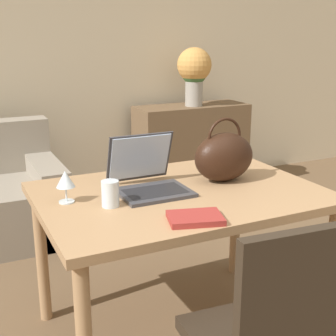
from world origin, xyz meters
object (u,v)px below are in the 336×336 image
(handbag, at_px, (224,156))
(laptop, at_px, (147,175))
(wine_glass, at_px, (65,180))
(flower_vase, at_px, (194,70))
(chair, at_px, (273,336))
(drinking_glass, at_px, (110,194))

(handbag, bearing_deg, laptop, 173.76)
(wine_glass, relative_size, flower_vase, 0.27)
(chair, height_order, laptop, laptop)
(laptop, bearing_deg, drinking_glass, -148.43)
(drinking_glass, relative_size, flower_vase, 0.22)
(flower_vase, bearing_deg, wine_glass, -131.67)
(chair, xyz_separation_m, handbag, (0.35, 0.87, 0.36))
(laptop, relative_size, flower_vase, 0.67)
(chair, height_order, wine_glass, chair)
(chair, distance_m, flower_vase, 3.04)
(handbag, bearing_deg, drinking_glass, -170.95)
(flower_vase, bearing_deg, handbag, -114.45)
(drinking_glass, distance_m, wine_glass, 0.21)
(drinking_glass, height_order, handbag, handbag)
(handbag, bearing_deg, chair, -111.72)
(wine_glass, height_order, flower_vase, flower_vase)
(chair, xyz_separation_m, wine_glass, (-0.44, 0.90, 0.33))
(chair, height_order, drinking_glass, chair)
(flower_vase, bearing_deg, laptop, -124.31)
(drinking_glass, xyz_separation_m, handbag, (0.63, 0.10, 0.07))
(laptop, bearing_deg, chair, -86.95)
(wine_glass, distance_m, handbag, 0.79)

